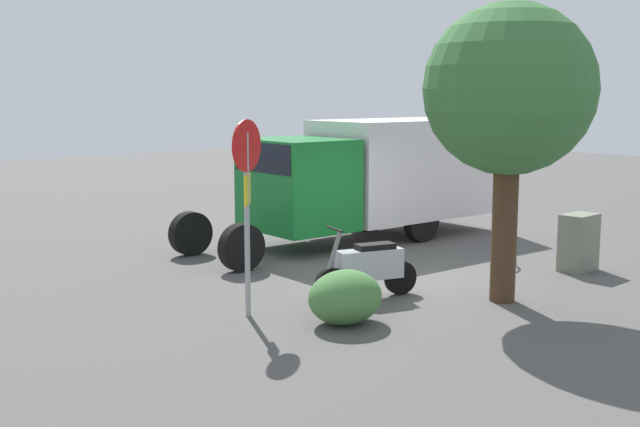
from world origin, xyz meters
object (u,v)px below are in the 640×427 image
at_px(motorcycle, 369,267).
at_px(street_tree, 509,92).
at_px(utility_cabinet, 579,242).
at_px(stop_sign, 247,187).
at_px(bike_rack_hoop, 504,269).
at_px(box_truck_near, 373,172).

relative_size(motorcycle, street_tree, 0.38).
height_order(motorcycle, utility_cabinet, motorcycle).
xyz_separation_m(stop_sign, bike_rack_hoop, (-5.46, 0.66, -1.94)).
bearing_deg(motorcycle, stop_sign, 5.31).
distance_m(box_truck_near, stop_sign, 6.74).
distance_m(motorcycle, street_tree, 3.51).
relative_size(box_truck_near, motorcycle, 4.48).
relative_size(box_truck_near, stop_sign, 2.70).
bearing_deg(stop_sign, box_truck_near, -151.15).
height_order(motorcycle, stop_sign, stop_sign).
distance_m(motorcycle, utility_cabinet, 4.52).
bearing_deg(bike_rack_hoop, stop_sign, -6.88).
height_order(motorcycle, street_tree, street_tree).
height_order(stop_sign, street_tree, street_tree).
relative_size(street_tree, bike_rack_hoop, 5.51).
height_order(box_truck_near, street_tree, street_tree).
bearing_deg(street_tree, bike_rack_hoop, -145.31).
height_order(box_truck_near, utility_cabinet, box_truck_near).
bearing_deg(motorcycle, street_tree, 151.54).
bearing_deg(bike_rack_hoop, utility_cabinet, 135.83).
xyz_separation_m(motorcycle, street_tree, (-1.48, 1.53, 2.79)).
relative_size(motorcycle, utility_cabinet, 1.65).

